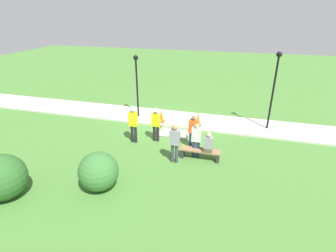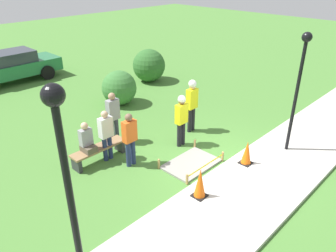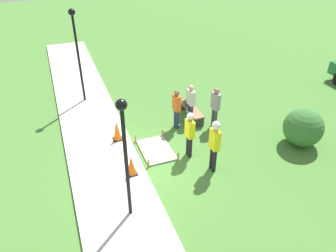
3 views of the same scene
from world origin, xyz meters
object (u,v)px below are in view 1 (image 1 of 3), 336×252
at_px(lamppost_far, 275,80).
at_px(lamppost_near, 137,77).
at_px(worker_supervisor, 133,121).
at_px(worker_assistant, 156,122).
at_px(bystander_in_gray_shirt, 196,139).
at_px(traffic_cone_far_patch, 161,116).
at_px(park_bench, 200,152).
at_px(bystander_in_orange_shirt, 193,130).
at_px(person_seated_on_bench, 208,144).
at_px(bystander_in_white_shirt, 175,141).
at_px(traffic_cone_near_patch, 198,119).

bearing_deg(lamppost_far, lamppost_near, 1.56).
bearing_deg(lamppost_far, worker_supervisor, 27.18).
xyz_separation_m(worker_assistant, lamppost_far, (-5.40, -2.86, 1.71)).
relative_size(bystander_in_gray_shirt, lamppost_near, 0.44).
relative_size(traffic_cone_far_patch, lamppost_far, 0.18).
distance_m(park_bench, bystander_in_gray_shirt, 0.63).
distance_m(worker_assistant, lamppost_near, 3.63).
bearing_deg(bystander_in_gray_shirt, worker_assistant, -24.82).
bearing_deg(worker_assistant, bystander_in_orange_shirt, 171.97).
xyz_separation_m(worker_assistant, bystander_in_gray_shirt, (-2.17, 1.00, -0.13)).
bearing_deg(bystander_in_orange_shirt, lamppost_far, -138.36).
distance_m(person_seated_on_bench, lamppost_far, 5.23).
bearing_deg(bystander_in_orange_shirt, bystander_in_white_shirt, 70.35).
height_order(park_bench, lamppost_far, lamppost_far).
distance_m(traffic_cone_far_patch, lamppost_near, 2.63).
height_order(traffic_cone_near_patch, worker_supervisor, worker_supervisor).
distance_m(park_bench, bystander_in_orange_shirt, 1.17).
bearing_deg(worker_supervisor, bystander_in_gray_shirt, 169.63).
relative_size(person_seated_on_bench, worker_assistant, 0.51).
bearing_deg(lamppost_far, bystander_in_orange_shirt, 41.64).
distance_m(worker_supervisor, lamppost_far, 7.37).
bearing_deg(park_bench, lamppost_near, -40.92).
height_order(bystander_in_gray_shirt, lamppost_near, lamppost_near).
xyz_separation_m(bystander_in_gray_shirt, lamppost_far, (-3.23, -3.86, 1.84)).
xyz_separation_m(traffic_cone_near_patch, lamppost_near, (3.71, -0.49, 1.99)).
relative_size(worker_supervisor, lamppost_far, 0.47).
relative_size(person_seated_on_bench, bystander_in_gray_shirt, 0.56).
bearing_deg(lamppost_near, person_seated_on_bench, 140.75).
distance_m(traffic_cone_far_patch, bystander_in_gray_shirt, 4.11).
bearing_deg(lamppost_near, bystander_in_white_shirt, 127.74).
bearing_deg(lamppost_far, traffic_cone_far_patch, 6.62).
xyz_separation_m(traffic_cone_near_patch, worker_supervisor, (2.71, 2.60, 0.64)).
height_order(bystander_in_gray_shirt, lamppost_far, lamppost_far).
height_order(bystander_in_orange_shirt, bystander_in_gray_shirt, bystander_in_orange_shirt).
height_order(worker_assistant, lamppost_near, lamppost_near).
bearing_deg(person_seated_on_bench, worker_supervisor, -11.63).
xyz_separation_m(worker_supervisor, worker_assistant, (-1.00, -0.42, -0.12)).
bearing_deg(bystander_in_orange_shirt, lamppost_near, -37.06).
xyz_separation_m(traffic_cone_far_patch, bystander_in_gray_shirt, (-2.56, 3.19, 0.44)).
bearing_deg(park_bench, worker_supervisor, -11.92).
bearing_deg(traffic_cone_far_patch, worker_supervisor, 76.99).
xyz_separation_m(traffic_cone_near_patch, worker_assistant, (1.71, 2.17, 0.53)).
bearing_deg(traffic_cone_near_patch, bystander_in_orange_shirt, 93.95).
distance_m(traffic_cone_far_patch, bystander_in_white_shirt, 4.30).
bearing_deg(lamppost_near, park_bench, 139.08).
xyz_separation_m(traffic_cone_far_patch, lamppost_far, (-5.79, -0.67, 2.29)).
bearing_deg(bystander_in_orange_shirt, worker_assistant, -8.03).
bearing_deg(lamppost_far, traffic_cone_near_patch, 10.55).
xyz_separation_m(worker_assistant, bystander_in_white_shirt, (-1.38, 1.69, -0.04)).
distance_m(traffic_cone_near_patch, lamppost_near, 4.23).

